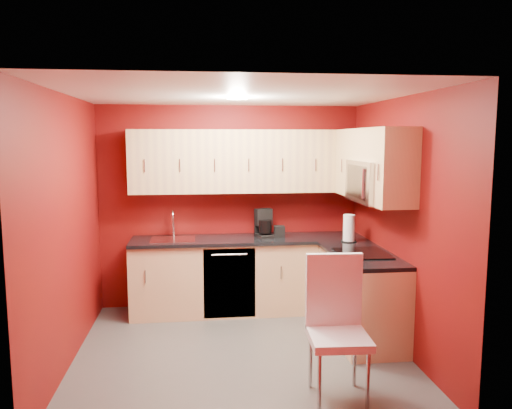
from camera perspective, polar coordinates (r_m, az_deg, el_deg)
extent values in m
plane|color=#464341|center=(5.14, -1.74, -16.49)|extent=(3.20, 3.20, 0.00)
plane|color=white|center=(4.72, -1.87, 12.50)|extent=(3.20, 3.20, 0.00)
plane|color=#620E09|center=(6.25, -2.99, -0.24)|extent=(3.20, 0.00, 3.20)
plane|color=#620E09|center=(3.31, 0.44, -7.14)|extent=(3.20, 0.00, 3.20)
plane|color=#620E09|center=(4.90, -20.80, -2.84)|extent=(0.00, 3.00, 3.00)
plane|color=#620E09|center=(5.16, 16.22, -2.17)|extent=(0.00, 3.00, 3.00)
cube|color=tan|center=(6.14, -0.87, -8.15)|extent=(2.80, 0.60, 0.87)
cube|color=tan|center=(5.47, 11.92, -10.28)|extent=(0.60, 1.30, 0.87)
cube|color=black|center=(6.01, -0.86, -4.01)|extent=(2.80, 0.63, 0.04)
cube|color=black|center=(5.33, 11.95, -5.67)|extent=(0.63, 1.27, 0.04)
cube|color=tan|center=(6.04, -1.01, 4.98)|extent=(2.80, 0.35, 0.75)
cube|color=tan|center=(5.84, 11.53, 4.75)|extent=(0.35, 0.57, 0.75)
cube|color=tan|center=(4.76, 15.88, 4.04)|extent=(0.35, 0.22, 0.75)
cube|color=tan|center=(5.21, 13.89, 6.69)|extent=(0.35, 0.76, 0.33)
cube|color=silver|center=(5.22, 13.50, 2.57)|extent=(0.40, 0.76, 0.42)
cube|color=black|center=(5.16, 11.52, 2.57)|extent=(0.02, 0.62, 0.33)
cylinder|color=silver|center=(4.93, 12.12, 2.35)|extent=(0.02, 0.02, 0.29)
cube|color=black|center=(5.29, 12.03, -5.49)|extent=(0.50, 0.55, 0.01)
cube|color=silver|center=(5.98, -9.48, -4.03)|extent=(0.52, 0.42, 0.02)
cylinder|color=silver|center=(6.16, -9.42, -2.43)|extent=(0.02, 0.02, 0.26)
torus|color=silver|center=(6.07, -9.48, -1.33)|extent=(0.02, 0.16, 0.16)
cylinder|color=silver|center=(6.01, -9.49, -2.00)|extent=(0.02, 0.02, 0.12)
cube|color=black|center=(5.84, -3.04, -8.98)|extent=(0.60, 0.02, 0.82)
cylinder|color=white|center=(5.01, -2.16, 12.02)|extent=(0.20, 0.20, 0.01)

